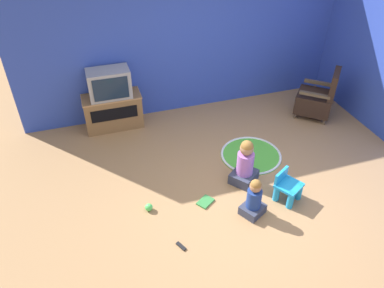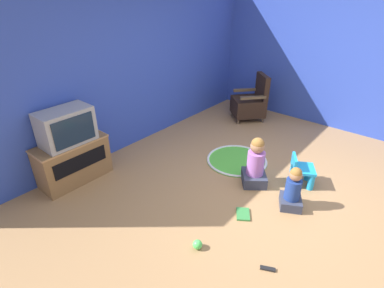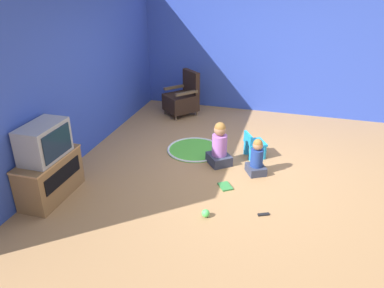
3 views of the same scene
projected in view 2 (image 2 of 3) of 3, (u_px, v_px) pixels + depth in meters
name	position (u px, v px, depth m)	size (l,w,h in m)	color
ground_plane	(266.00, 192.00, 4.08)	(30.00, 30.00, 0.00)	#9E754C
wall_back	(131.00, 64.00, 4.82)	(5.85, 0.12, 2.73)	#2D47B2
wall_right	(362.00, 58.00, 5.19)	(0.12, 5.61, 2.73)	#2D47B2
tv_cabinet	(73.00, 160.00, 4.21)	(0.98, 0.44, 0.60)	brown
television	(66.00, 127.00, 3.95)	(0.69, 0.41, 0.48)	#939399
black_armchair	(250.00, 103.00, 6.13)	(0.82, 0.81, 0.92)	brown
yellow_kid_chair	(301.00, 172.00, 4.18)	(0.43, 0.42, 0.43)	#1E99DB
play_mat	(237.00, 160.00, 4.80)	(0.96, 0.96, 0.04)	green
child_watching_left	(293.00, 190.00, 3.71)	(0.38, 0.37, 0.58)	#33384C
child_watching_center	(255.00, 164.00, 4.13)	(0.48, 0.48, 0.72)	#33384C
toy_ball	(197.00, 244.00, 3.20)	(0.10, 0.10, 0.10)	#4CCC59
book	(243.00, 214.00, 3.68)	(0.27, 0.26, 0.02)	#337F3D
remote_control	(268.00, 269.00, 2.98)	(0.11, 0.15, 0.02)	black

